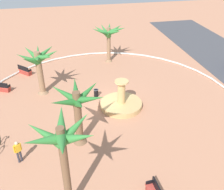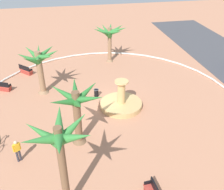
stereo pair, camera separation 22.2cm
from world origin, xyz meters
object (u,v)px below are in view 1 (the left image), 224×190
palm_tree_near_fountain (62,147)px  palm_tree_by_curb (109,34)px  fountain (121,103)px  bench_west (25,71)px  trash_bin (96,93)px  palm_tree_mid_plaza (39,62)px  bench_north (2,88)px  palm_tree_far_side (77,106)px  person_cyclist_helmet (18,151)px

palm_tree_near_fountain → palm_tree_by_curb: bearing=162.5°
fountain → bench_west: bearing=-133.9°
bench_west → trash_bin: bearing=47.9°
palm_tree_mid_plaza → bench_north: (-1.17, -3.85, -2.81)m
palm_tree_far_side → bench_west: (-12.04, -4.70, -2.76)m
palm_tree_near_fountain → palm_tree_far_side: size_ratio=1.29×
palm_tree_near_fountain → person_cyclist_helmet: palm_tree_near_fountain is taller
fountain → palm_tree_near_fountain: (8.88, -5.02, 3.98)m
palm_tree_by_curb → fountain: bearing=-5.0°
palm_tree_mid_plaza → bench_north: size_ratio=2.64×
fountain → trash_bin: size_ratio=4.95×
bench_west → bench_north: same height
fountain → palm_tree_near_fountain: palm_tree_near_fountain is taller
palm_tree_by_curb → bench_west: bearing=-81.2°
trash_bin → bench_north: bearing=-108.1°
palm_tree_near_fountain → bench_west: 18.00m
palm_tree_far_side → palm_tree_by_curb: bearing=160.5°
palm_tree_near_fountain → palm_tree_mid_plaza: bearing=-172.7°
palm_tree_mid_plaza → person_cyclist_helmet: (8.71, -1.32, -2.21)m
palm_tree_by_curb → bench_west: size_ratio=2.90×
fountain → trash_bin: bearing=-139.5°
trash_bin → palm_tree_far_side: bearing=-19.4°
palm_tree_by_curb → palm_tree_mid_plaza: bearing=-51.6°
palm_tree_by_curb → palm_tree_mid_plaza: palm_tree_mid_plaza is taller
palm_tree_far_side → bench_north: palm_tree_far_side is taller
palm_tree_mid_plaza → bench_north: bearing=-106.9°
bench_west → bench_north: size_ratio=0.89×
palm_tree_near_fountain → palm_tree_far_side: bearing=168.1°
bench_west → person_cyclist_helmet: bearing=2.8°
palm_tree_far_side → bench_north: bearing=-143.0°
bench_west → fountain: bearing=46.1°
fountain → palm_tree_by_curb: palm_tree_by_curb is taller
bench_north → trash_bin: size_ratio=2.28×
palm_tree_mid_plaza → person_cyclist_helmet: bearing=-8.6°
palm_tree_mid_plaza → bench_north: 4.91m
palm_tree_far_side → fountain: bearing=133.5°
bench_west → palm_tree_far_side: bearing=21.3°
trash_bin → palm_tree_by_curb: bearing=160.4°
palm_tree_near_fountain → palm_tree_by_curb: (-18.66, 5.88, -1.02)m
bench_north → person_cyclist_helmet: bearing=14.4°
palm_tree_far_side → trash_bin: (-5.91, 2.08, -2.73)m
palm_tree_near_fountain → bench_north: 15.44m
bench_west → person_cyclist_helmet: person_cyclist_helmet is taller
palm_tree_by_curb → trash_bin: bearing=-19.6°
palm_tree_near_fountain → trash_bin: palm_tree_near_fountain is taller
fountain → palm_tree_mid_plaza: (-3.82, -6.66, 2.81)m
fountain → bench_west: 11.98m
palm_tree_mid_plaza → palm_tree_near_fountain: bearing=7.3°
palm_tree_far_side → trash_bin: 6.84m
palm_tree_mid_plaza → trash_bin: palm_tree_mid_plaza is taller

